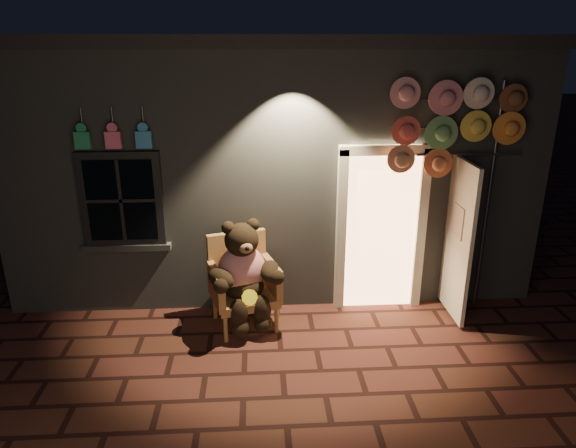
{
  "coord_description": "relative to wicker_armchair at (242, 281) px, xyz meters",
  "views": [
    {
      "loc": [
        -0.23,
        -4.69,
        3.39
      ],
      "look_at": [
        0.12,
        1.0,
        1.35
      ],
      "focal_mm": 32.0,
      "sensor_mm": 36.0,
      "label": 1
    }
  ],
  "objects": [
    {
      "name": "teddy_bear",
      "position": [
        0.03,
        -0.14,
        0.16
      ],
      "size": [
        0.93,
        0.84,
        1.33
      ],
      "rotation": [
        0.0,
        0.0,
        0.29
      ],
      "color": "red",
      "rests_on": "ground"
    },
    {
      "name": "ground",
      "position": [
        0.45,
        -1.11,
        -0.57
      ],
      "size": [
        60.0,
        60.0,
        0.0
      ],
      "primitive_type": "plane",
      "color": "#50241E",
      "rests_on": "ground"
    },
    {
      "name": "hat_rack",
      "position": [
        2.54,
        0.17,
        1.88
      ],
      "size": [
        1.71,
        0.22,
        2.98
      ],
      "color": "#59595E",
      "rests_on": "ground"
    },
    {
      "name": "wicker_armchair",
      "position": [
        0.0,
        0.0,
        0.0
      ],
      "size": [
        0.93,
        0.89,
        1.14
      ],
      "rotation": [
        0.0,
        0.0,
        0.29
      ],
      "color": "#B28E45",
      "rests_on": "ground"
    },
    {
      "name": "shop_building",
      "position": [
        0.45,
        2.88,
        1.17
      ],
      "size": [
        7.3,
        5.95,
        3.51
      ],
      "color": "slate",
      "rests_on": "ground"
    }
  ]
}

